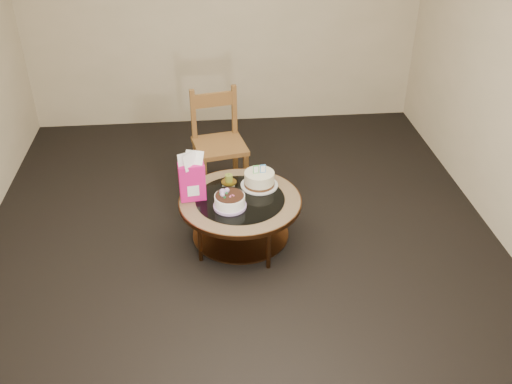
{
  "coord_description": "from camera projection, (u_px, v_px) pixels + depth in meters",
  "views": [
    {
      "loc": [
        -0.24,
        -3.93,
        3.03
      ],
      "look_at": [
        0.13,
        0.02,
        0.5
      ],
      "focal_mm": 40.0,
      "sensor_mm": 36.0,
      "label": 1
    }
  ],
  "objects": [
    {
      "name": "dining_chair",
      "position": [
        219.0,
        143.0,
        5.42
      ],
      "size": [
        0.55,
        0.55,
        1.01
      ],
      "rotation": [
        0.0,
        0.0,
        0.19
      ],
      "color": "brown",
      "rests_on": "ground"
    },
    {
      "name": "ground",
      "position": [
        241.0,
        243.0,
        4.95
      ],
      "size": [
        5.0,
        5.0,
        0.0
      ],
      "primitive_type": "plane",
      "color": "black",
      "rests_on": "ground"
    },
    {
      "name": "decorated_cake",
      "position": [
        230.0,
        202.0,
        4.57
      ],
      "size": [
        0.27,
        0.27,
        0.16
      ],
      "rotation": [
        0.0,
        0.0,
        0.08
      ],
      "color": "#B793D0",
      "rests_on": "coffee_table"
    },
    {
      "name": "coffee_table",
      "position": [
        240.0,
        207.0,
        4.74
      ],
      "size": [
        1.02,
        1.02,
        0.46
      ],
      "color": "#593219",
      "rests_on": "ground"
    },
    {
      "name": "gift_bag",
      "position": [
        192.0,
        177.0,
        4.6
      ],
      "size": [
        0.22,
        0.17,
        0.42
      ],
      "rotation": [
        0.0,
        0.0,
        0.12
      ],
      "color": "#DB1483",
      "rests_on": "coffee_table"
    },
    {
      "name": "cream_cake",
      "position": [
        259.0,
        179.0,
        4.84
      ],
      "size": [
        0.32,
        0.32,
        0.2
      ],
      "rotation": [
        0.0,
        0.0,
        0.09
      ],
      "color": "silver",
      "rests_on": "coffee_table"
    },
    {
      "name": "pillar_candle",
      "position": [
        229.0,
        181.0,
        4.88
      ],
      "size": [
        0.13,
        0.13,
        0.1
      ],
      "rotation": [
        0.0,
        0.0,
        -0.13
      ],
      "color": "tan",
      "rests_on": "coffee_table"
    },
    {
      "name": "room_walls",
      "position": [
        238.0,
        73.0,
        4.12
      ],
      "size": [
        4.52,
        5.02,
        2.61
      ],
      "color": "beige",
      "rests_on": "ground"
    }
  ]
}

